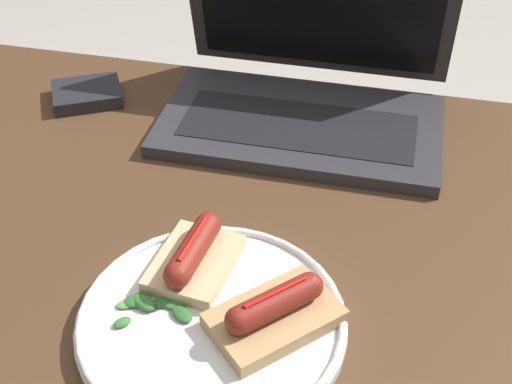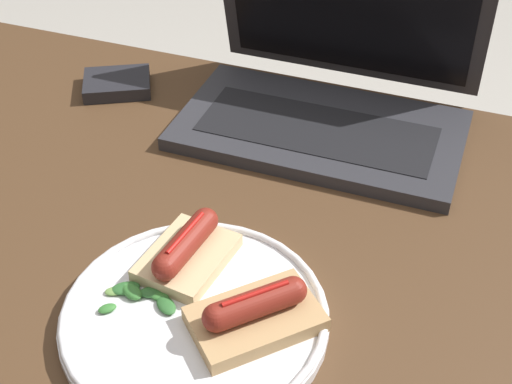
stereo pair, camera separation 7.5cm
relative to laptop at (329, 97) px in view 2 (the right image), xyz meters
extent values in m
cube|color=#4C331E|center=(0.03, -0.28, -0.06)|extent=(1.43, 0.77, 0.04)
cylinder|color=#4C331E|center=(-0.61, 0.02, -0.43)|extent=(0.05, 0.05, 0.71)
cube|color=#2D2D33|center=(0.00, -0.04, -0.03)|extent=(0.37, 0.21, 0.02)
cube|color=black|center=(0.00, -0.05, -0.02)|extent=(0.30, 0.11, 0.00)
cube|color=#2D2D33|center=(0.00, 0.09, 0.07)|extent=(0.37, 0.05, 0.19)
cube|color=black|center=(0.00, 0.09, 0.07)|extent=(0.33, 0.04, 0.17)
cylinder|color=silver|center=(-0.02, -0.38, -0.03)|extent=(0.26, 0.26, 0.01)
torus|color=silver|center=(-0.02, -0.38, -0.03)|extent=(0.26, 0.26, 0.01)
cube|color=#D6B784|center=(-0.06, -0.32, -0.02)|extent=(0.09, 0.11, 0.01)
cylinder|color=maroon|center=(-0.06, -0.32, 0.00)|extent=(0.04, 0.08, 0.03)
sphere|color=maroon|center=(-0.05, -0.28, 0.00)|extent=(0.03, 0.03, 0.03)
sphere|color=maroon|center=(-0.06, -0.36, 0.00)|extent=(0.03, 0.03, 0.03)
cylinder|color=red|center=(-0.06, -0.32, 0.01)|extent=(0.01, 0.07, 0.01)
cube|color=tan|center=(0.04, -0.38, -0.02)|extent=(0.14, 0.14, 0.02)
cylinder|color=maroon|center=(0.04, -0.38, 0.00)|extent=(0.07, 0.07, 0.03)
sphere|color=maroon|center=(0.06, -0.35, 0.00)|extent=(0.03, 0.03, 0.03)
sphere|color=maroon|center=(0.01, -0.40, 0.00)|extent=(0.03, 0.03, 0.03)
cylinder|color=red|center=(0.04, -0.38, 0.02)|extent=(0.05, 0.05, 0.01)
ellipsoid|color=#387A33|center=(-0.09, -0.38, -0.02)|extent=(0.03, 0.02, 0.01)
ellipsoid|color=#2D662D|center=(-0.05, -0.39, -0.02)|extent=(0.03, 0.03, 0.01)
ellipsoid|color=#2D662D|center=(-0.07, -0.37, -0.02)|extent=(0.03, 0.02, 0.01)
ellipsoid|color=#709E4C|center=(-0.11, -0.39, -0.02)|extent=(0.02, 0.02, 0.00)
ellipsoid|color=#387A33|center=(-0.10, -0.41, -0.02)|extent=(0.02, 0.02, 0.01)
ellipsoid|color=#387A33|center=(-0.06, -0.38, -0.02)|extent=(0.02, 0.01, 0.01)
ellipsoid|color=#2D662D|center=(-0.10, -0.38, -0.02)|extent=(0.03, 0.03, 0.01)
cube|color=#232328|center=(-0.31, -0.02, -0.03)|extent=(0.12, 0.11, 0.02)
camera|label=1|loc=(0.12, -0.81, 0.49)|focal=50.00mm
camera|label=2|loc=(0.19, -0.79, 0.49)|focal=50.00mm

